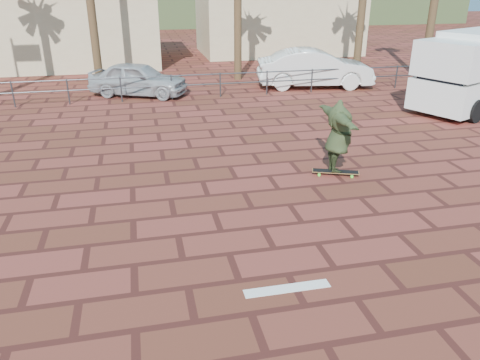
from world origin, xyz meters
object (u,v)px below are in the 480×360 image
(skateboarder, at_px, (339,136))
(car_silver, at_px, (138,79))
(longboard, at_px, (335,172))
(car_white, at_px, (315,68))
(campervan, at_px, (479,69))

(skateboarder, height_order, car_silver, skateboarder)
(longboard, height_order, skateboarder, skateboarder)
(skateboarder, distance_m, car_white, 10.49)
(longboard, xyz_separation_m, skateboarder, (0.00, -0.00, 0.93))
(campervan, bearing_deg, car_white, 108.79)
(longboard, height_order, car_silver, car_silver)
(longboard, height_order, car_white, car_white)
(campervan, xyz_separation_m, car_silver, (-12.34, 4.88, -0.78))
(car_white, bearing_deg, skateboarder, 172.14)
(campervan, relative_size, car_silver, 1.44)
(skateboarder, relative_size, car_white, 0.44)
(skateboarder, bearing_deg, longboard, 46.87)
(skateboarder, distance_m, campervan, 9.28)
(longboard, relative_size, campervan, 0.20)
(longboard, distance_m, car_white, 10.51)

